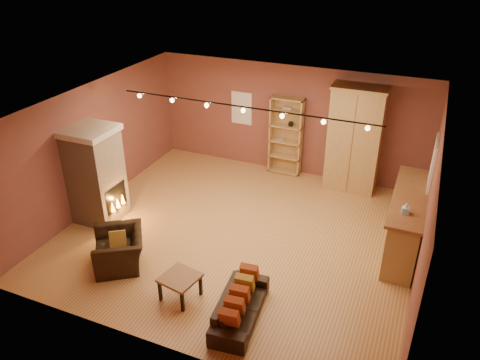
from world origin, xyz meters
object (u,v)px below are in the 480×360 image
at_px(loveseat, 240,302).
at_px(coffee_table, 180,280).
at_px(fireplace, 96,175).
at_px(armchair, 119,244).
at_px(bar_counter, 406,222).
at_px(armoire, 355,139).
at_px(bookcase, 287,135).

distance_m(loveseat, coffee_table, 1.14).
bearing_deg(fireplace, armchair, -41.76).
bearing_deg(armchair, bar_counter, 83.07).
relative_size(armoire, loveseat, 1.61).
xyz_separation_m(fireplace, loveseat, (4.01, -1.63, -0.73)).
relative_size(bar_counter, armchair, 2.07).
height_order(fireplace, armchair, fireplace).
distance_m(armoire, armchair, 5.89).
xyz_separation_m(bookcase, bar_counter, (3.22, -2.35, -0.42)).
relative_size(bookcase, armoire, 0.79).
relative_size(fireplace, armoire, 0.82).
height_order(loveseat, coffee_table, loveseat).
xyz_separation_m(bar_counter, loveseat, (-2.23, -3.03, -0.28)).
bearing_deg(bar_counter, fireplace, -167.39).
bearing_deg(coffee_table, fireplace, 151.15).
bearing_deg(coffee_table, loveseat, -2.50).
xyz_separation_m(fireplace, armoire, (4.76, 3.52, 0.23)).
xyz_separation_m(bookcase, armoire, (1.74, -0.22, 0.26)).
bearing_deg(coffee_table, bookcase, 88.37).
relative_size(armoire, bar_counter, 1.02).
relative_size(armoire, coffee_table, 3.75).
height_order(bookcase, armoire, armoire).
bearing_deg(bookcase, coffee_table, -91.63).
distance_m(fireplace, loveseat, 4.39).
xyz_separation_m(bar_counter, coffee_table, (-3.37, -2.98, -0.23)).
xyz_separation_m(bookcase, armchair, (-1.66, -4.96, -0.59)).
distance_m(bar_counter, coffee_table, 4.50).
bearing_deg(fireplace, bar_counter, 12.61).
relative_size(bar_counter, loveseat, 1.58).
height_order(bar_counter, loveseat, bar_counter).
xyz_separation_m(bookcase, coffee_table, (-0.15, -5.32, -0.66)).
bearing_deg(bookcase, armchair, -108.51).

